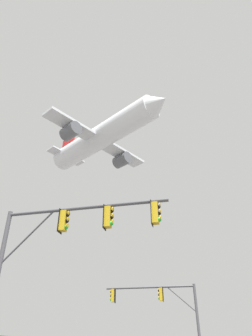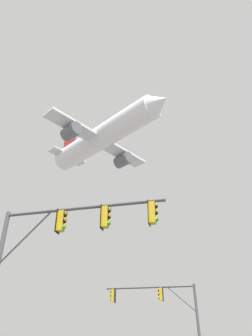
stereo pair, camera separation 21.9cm
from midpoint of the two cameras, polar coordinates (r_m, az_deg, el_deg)
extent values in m
cylinder|color=#4C4C51|center=(13.56, -7.65, -7.40)|extent=(7.20, 1.36, 0.15)
cylinder|color=#4C4C51|center=(14.27, -17.82, -12.18)|extent=(2.22, 0.45, 2.28)
cube|color=gold|center=(12.63, 5.42, -8.34)|extent=(0.31, 0.36, 0.90)
cylinder|color=gold|center=(12.83, 5.31, -6.24)|extent=(0.05, 0.05, 0.12)
cube|color=black|center=(12.65, 4.79, -8.41)|extent=(0.10, 0.46, 1.04)
sphere|color=black|center=(12.72, 6.01, -7.15)|extent=(0.20, 0.20, 0.20)
cylinder|color=gold|center=(12.73, 6.29, -6.87)|extent=(0.07, 0.21, 0.21)
sphere|color=black|center=(12.61, 6.08, -8.32)|extent=(0.20, 0.20, 0.20)
cylinder|color=gold|center=(12.62, 6.36, -8.04)|extent=(0.07, 0.21, 0.21)
sphere|color=green|center=(12.51, 6.15, -9.50)|extent=(0.20, 0.20, 0.20)
cylinder|color=gold|center=(12.52, 6.44, -9.22)|extent=(0.07, 0.21, 0.21)
cube|color=gold|center=(13.03, -3.41, -9.15)|extent=(0.31, 0.36, 0.90)
cylinder|color=gold|center=(13.23, -3.34, -7.09)|extent=(0.05, 0.05, 0.12)
cube|color=black|center=(13.07, -4.00, -9.20)|extent=(0.10, 0.46, 1.04)
sphere|color=black|center=(13.10, -2.76, -8.00)|extent=(0.20, 0.20, 0.20)
cylinder|color=gold|center=(13.10, -2.48, -7.73)|extent=(0.07, 0.21, 0.21)
sphere|color=black|center=(12.99, -2.79, -9.14)|extent=(0.20, 0.20, 0.20)
cylinder|color=gold|center=(13.00, -2.50, -8.87)|extent=(0.07, 0.21, 0.21)
sphere|color=green|center=(12.89, -2.82, -10.30)|extent=(0.20, 0.20, 0.20)
cylinder|color=gold|center=(12.90, -2.53, -10.03)|extent=(0.07, 0.21, 0.21)
cube|color=gold|center=(13.72, -11.56, -9.70)|extent=(0.31, 0.36, 0.90)
cylinder|color=gold|center=(13.91, -11.34, -7.74)|extent=(0.05, 0.05, 0.12)
cube|color=black|center=(13.78, -12.10, -9.73)|extent=(0.10, 0.46, 1.04)
sphere|color=black|center=(13.76, -10.89, -8.62)|extent=(0.20, 0.20, 0.20)
cylinder|color=gold|center=(13.76, -10.61, -8.37)|extent=(0.07, 0.21, 0.21)
sphere|color=black|center=(13.66, -11.00, -9.71)|extent=(0.20, 0.20, 0.20)
cylinder|color=gold|center=(13.66, -10.72, -9.46)|extent=(0.07, 0.21, 0.21)
sphere|color=green|center=(13.57, -11.12, -10.81)|extent=(0.20, 0.20, 0.20)
cylinder|color=gold|center=(13.56, -10.84, -10.56)|extent=(0.07, 0.21, 0.21)
cylinder|color=#4C4C51|center=(24.75, 13.61, -26.59)|extent=(0.20, 0.20, 5.53)
cylinder|color=#4C4C51|center=(25.18, 4.65, -21.30)|extent=(6.70, 0.94, 0.15)
cylinder|color=#4C4C51|center=(24.91, 10.59, -22.90)|extent=(2.07, 0.32, 1.84)
cube|color=gold|center=(25.57, -2.12, -22.70)|extent=(0.30, 0.35, 0.90)
cylinder|color=gold|center=(25.65, -2.10, -21.58)|extent=(0.05, 0.05, 0.12)
cube|color=black|center=(25.54, -1.79, -22.70)|extent=(0.08, 0.46, 1.04)
sphere|color=black|center=(25.64, -2.45, -22.11)|extent=(0.20, 0.20, 0.20)
cylinder|color=gold|center=(25.66, -2.60, -21.98)|extent=(0.06, 0.21, 0.21)
sphere|color=black|center=(25.60, -2.46, -22.73)|extent=(0.20, 0.20, 0.20)
cylinder|color=gold|center=(25.62, -2.61, -22.60)|extent=(0.06, 0.21, 0.21)
sphere|color=green|center=(25.57, -2.48, -23.35)|extent=(0.20, 0.20, 0.20)
cylinder|color=gold|center=(25.59, -2.63, -23.22)|extent=(0.06, 0.21, 0.21)
cube|color=gold|center=(25.02, 6.86, -22.35)|extent=(0.30, 0.35, 0.90)
cylinder|color=gold|center=(25.10, 6.78, -21.20)|extent=(0.05, 0.05, 0.12)
cube|color=black|center=(25.01, 7.20, -22.33)|extent=(0.08, 0.46, 1.04)
sphere|color=black|center=(25.07, 6.46, -21.77)|extent=(0.20, 0.20, 0.20)
cylinder|color=gold|center=(25.09, 6.29, -21.64)|extent=(0.06, 0.21, 0.21)
sphere|color=black|center=(25.03, 6.50, -22.40)|extent=(0.20, 0.20, 0.20)
cylinder|color=gold|center=(25.05, 6.33, -22.28)|extent=(0.06, 0.21, 0.21)
sphere|color=green|center=(25.00, 6.54, -23.04)|extent=(0.20, 0.20, 0.20)
cylinder|color=gold|center=(25.01, 6.37, -22.91)|extent=(0.06, 0.21, 0.21)
cylinder|color=white|center=(53.86, -4.35, 5.81)|extent=(20.07, 17.61, 4.04)
cone|color=white|center=(47.25, 6.30, 12.08)|extent=(4.59, 4.73, 3.84)
cone|color=white|center=(62.26, -12.15, 0.98)|extent=(4.13, 4.25, 3.43)
cube|color=silver|center=(53.89, -4.83, 5.01)|extent=(15.83, 18.29, 0.45)
cylinder|color=#595B60|center=(56.64, -0.37, 1.47)|extent=(3.78, 3.68, 2.27)
cylinder|color=#595B60|center=(50.24, -10.00, 6.72)|extent=(3.78, 3.68, 2.27)
cube|color=#B21E1E|center=(61.59, -10.48, 3.68)|extent=(2.91, 2.49, 4.80)
cube|color=silver|center=(60.74, -10.79, 2.11)|extent=(6.58, 7.28, 0.25)
camera|label=1|loc=(0.11, -89.78, -0.13)|focal=32.68mm
camera|label=2|loc=(0.11, 90.22, 0.13)|focal=32.68mm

